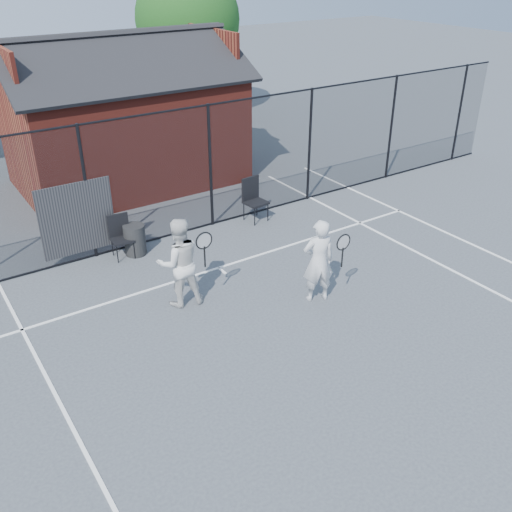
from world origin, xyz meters
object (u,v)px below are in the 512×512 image
player_front (319,261)px  waste_bin (135,240)px  player_back (179,262)px  chair_left (122,238)px  chair_right (256,201)px  clubhouse (125,127)px

player_front → waste_bin: size_ratio=2.43×
player_back → waste_bin: bearing=88.4°
chair_left → chair_right: bearing=5.2°
clubhouse → player_front: clubhouse is taller
player_front → player_back: player_back is taller
clubhouse → player_back: 7.05m
player_back → chair_right: bearing=35.8°
player_front → waste_bin: bearing=120.4°
clubhouse → player_back: bearing=-104.7°
player_back → waste_bin: 2.44m
player_back → chair_right: size_ratio=1.65×
waste_bin → player_back: bearing=-91.6°
chair_right → chair_left: bearing=173.9°
player_front → waste_bin: player_front is taller
clubhouse → player_front: size_ratio=3.82×
chair_left → waste_bin: chair_left is taller
chair_left → waste_bin: (0.29, 0.00, -0.13)m
player_back → clubhouse: bearing=75.3°
clubhouse → waste_bin: 4.89m
waste_bin → chair_right: bearing=0.0°
clubhouse → waste_bin: (-1.71, -4.40, -1.26)m
chair_left → waste_bin: size_ratio=1.36×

